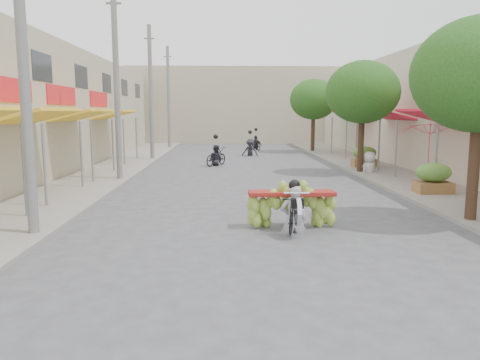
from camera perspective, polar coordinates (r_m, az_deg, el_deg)
name	(u,v)px	position (r m, az deg, el deg)	size (l,w,h in m)	color
ground	(282,281)	(8.26, 5.16, -12.12)	(120.00, 120.00, 0.00)	#55555A
sidewalk_left	(101,171)	(23.63, -16.64, 1.06)	(4.00, 60.00, 0.12)	gray
sidewalk_right	(386,170)	(24.21, 17.37, 1.19)	(4.00, 60.00, 0.12)	gray
far_building	(234,106)	(45.70, -0.68, 9.02)	(20.00, 6.00, 7.00)	#B4A88E
utility_pole_near	(23,59)	(11.62, -24.95, 13.21)	(0.60, 0.24, 8.00)	slate
utility_pole_mid	(117,84)	(20.20, -14.82, 11.25)	(0.60, 0.24, 8.00)	slate
utility_pole_far	(151,93)	(29.04, -10.83, 10.37)	(0.60, 0.24, 8.00)	slate
utility_pole_back	(168,98)	(37.96, -8.71, 9.89)	(0.60, 0.24, 8.00)	slate
street_tree_near	(480,75)	(13.34, 27.25, 11.28)	(3.40, 3.40, 5.25)	#3A2719
street_tree_mid	(363,92)	(22.62, 14.73, 10.29)	(3.40, 3.40, 5.25)	#3A2719
street_tree_far	(314,100)	(34.29, 8.95, 9.66)	(3.40, 3.40, 5.25)	#3A2719
produce_crate_mid	(434,176)	(17.38, 22.52, 0.48)	(1.20, 0.88, 1.16)	olive
produce_crate_far	(364,155)	(24.84, 14.93, 2.98)	(1.20, 0.88, 1.16)	olive
banana_motorbike	(293,201)	(11.52, 6.45, -2.55)	(2.20, 1.78, 2.16)	black
market_umbrella	(431,121)	(17.48, 22.29, 6.68)	(2.18, 2.18, 1.96)	red
pedestrian	(370,152)	(22.61, 15.55, 3.36)	(1.08, 0.97, 1.89)	silver
bg_motorbike_a	(216,152)	(25.42, -2.97, 3.39)	(1.45, 1.82, 1.95)	black
bg_motorbike_b	(250,143)	(31.18, 1.23, 4.55)	(1.14, 1.62, 1.95)	black
bg_motorbike_c	(256,140)	(36.06, 1.96, 4.93)	(1.09, 1.70, 1.95)	black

